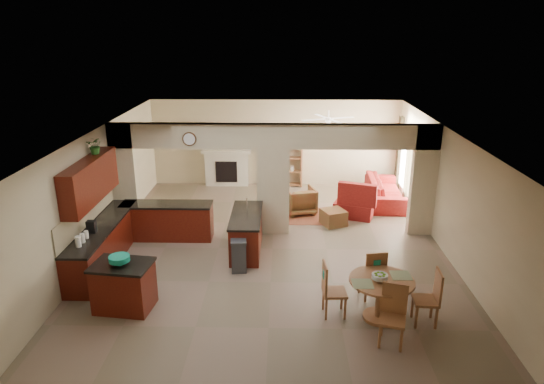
{
  "coord_description": "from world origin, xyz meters",
  "views": [
    {
      "loc": [
        0.22,
        -10.43,
        4.99
      ],
      "look_at": [
        -0.01,
        0.3,
        1.32
      ],
      "focal_mm": 32.0,
      "sensor_mm": 36.0,
      "label": 1
    }
  ],
  "objects_px": {
    "kitchen_island": "(124,286)",
    "sofa": "(385,190)",
    "armchair": "(300,200)",
    "dining_table": "(381,293)"
  },
  "relations": [
    {
      "from": "kitchen_island",
      "to": "sofa",
      "type": "xyz_separation_m",
      "value": [
        5.99,
        5.93,
        -0.1
      ]
    },
    {
      "from": "kitchen_island",
      "to": "armchair",
      "type": "relative_size",
      "value": 1.4
    },
    {
      "from": "kitchen_island",
      "to": "sofa",
      "type": "bearing_deg",
      "value": 51.93
    },
    {
      "from": "armchair",
      "to": "sofa",
      "type": "bearing_deg",
      "value": -174.82
    },
    {
      "from": "dining_table",
      "to": "armchair",
      "type": "bearing_deg",
      "value": 103.51
    },
    {
      "from": "dining_table",
      "to": "armchair",
      "type": "distance_m",
      "value": 5.37
    },
    {
      "from": "sofa",
      "to": "armchair",
      "type": "relative_size",
      "value": 2.98
    },
    {
      "from": "kitchen_island",
      "to": "dining_table",
      "type": "relative_size",
      "value": 0.99
    },
    {
      "from": "kitchen_island",
      "to": "armchair",
      "type": "xyz_separation_m",
      "value": [
        3.42,
        4.97,
        -0.09
      ]
    },
    {
      "from": "dining_table",
      "to": "armchair",
      "type": "height_order",
      "value": "dining_table"
    }
  ]
}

